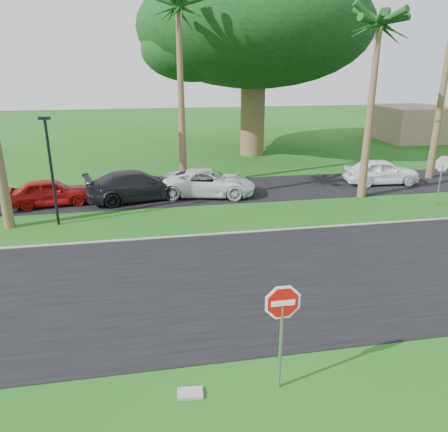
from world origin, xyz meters
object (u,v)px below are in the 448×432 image
car_red (50,192)px  car_dark (137,186)px  stop_sign_far (442,170)px  car_pickup (381,172)px  stop_sign_near (282,316)px  car_minivan (208,183)px

car_red → car_dark: bearing=-96.7°
stop_sign_far → car_pickup: bearing=-81.2°
car_pickup → stop_sign_near: bearing=148.6°
car_dark → car_minivan: car_dark is taller
car_red → car_minivan: size_ratio=0.78×
stop_sign_far → car_dark: (-14.59, 3.56, -1.02)m
car_minivan → stop_sign_near: bearing=-170.2°
stop_sign_near → car_dark: stop_sign_near is taller
stop_sign_far → car_dark: bearing=-13.7°
stop_sign_near → stop_sign_far: 15.91m
stop_sign_near → car_dark: (-3.09, 14.56, -1.02)m
stop_sign_far → car_minivan: 11.57m
car_dark → car_pickup: bearing=-101.5°
car_dark → car_pickup: 13.95m
stop_sign_near → car_minivan: size_ratio=0.52×
car_dark → car_minivan: size_ratio=1.03×
car_pickup → car_dark: bearing=96.8°
stop_sign_near → stop_sign_far: size_ratio=1.00×
car_red → car_dark: (4.20, 0.17, 0.09)m
stop_sign_far → car_pickup: size_ratio=0.62×
car_red → car_dark: car_dark is taller
car_minivan → car_pickup: (10.25, 0.58, 0.03)m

